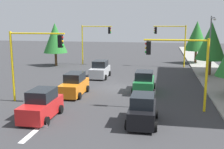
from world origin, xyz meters
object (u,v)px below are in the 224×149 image
object	(u,v)px
traffic_signal_far_left	(172,38)
car_black	(143,110)
traffic_signal_near_left	(180,60)
car_silver	(100,70)
car_orange	(74,85)
car_red	(42,105)
traffic_signal_near_right	(33,53)
tree_roadside_mid	(211,41)
tree_roadside_far	(197,36)
street_lamp_curbside	(210,42)
traffic_signal_far_right	(94,37)
tree_opposite_side	(55,38)
car_green	(144,82)

from	to	relation	value
traffic_signal_far_left	car_black	distance (m)	23.65
traffic_signal_near_left	car_silver	xyz separation A→B (m)	(-10.67, -8.33, -2.87)
car_orange	car_red	size ratio (longest dim) A/B	1.04
traffic_signal_near_right	car_black	xyz separation A→B (m)	(3.29, 8.93, -3.13)
traffic_signal_near_right	car_black	size ratio (longest dim) A/B	1.52
traffic_signal_far_left	tree_roadside_mid	world-z (taller)	tree_roadside_mid
traffic_signal_far_left	tree_roadside_far	xyz separation A→B (m)	(-4.00, 3.77, 0.09)
tree_roadside_far	car_black	size ratio (longest dim) A/B	1.73
tree_roadside_far	car_silver	world-z (taller)	tree_roadside_far
street_lamp_curbside	car_silver	bearing A→B (deg)	-95.09
traffic_signal_far_left	tree_roadside_mid	bearing A→B (deg)	35.42
traffic_signal_far_right	car_orange	xyz separation A→B (m)	(17.27, 2.49, -3.24)
tree_roadside_mid	car_red	size ratio (longest dim) A/B	1.60
tree_roadside_mid	car_red	distance (m)	22.33
traffic_signal_far_right	tree_roadside_mid	bearing A→B (deg)	69.12
car_red	traffic_signal_far_left	bearing A→B (deg)	158.43
tree_roadside_mid	car_silver	size ratio (longest dim) A/B	1.63
car_red	tree_roadside_far	bearing A→B (deg)	154.60
tree_opposite_side	tree_roadside_mid	world-z (taller)	tree_roadside_mid
car_orange	car_red	world-z (taller)	same
car_red	traffic_signal_near_right	bearing A→B (deg)	-148.00
traffic_signal_near_right	car_black	bearing A→B (deg)	69.79
tree_opposite_side	tree_roadside_mid	distance (m)	21.38
traffic_signal_far_left	car_black	bearing A→B (deg)	-6.13
tree_opposite_side	tree_roadside_far	distance (m)	21.36
traffic_signal_far_right	tree_roadside_far	bearing A→B (deg)	104.72
car_silver	traffic_signal_far_left	bearing A→B (deg)	137.92
car_silver	car_red	bearing A→B (deg)	-3.42
tree_opposite_side	traffic_signal_near_left	bearing A→B (deg)	42.75
car_silver	street_lamp_curbside	bearing A→B (deg)	84.91
tree_opposite_side	car_green	xyz separation A→B (m)	(13.10, 13.79, -3.18)
tree_roadside_far	car_red	world-z (taller)	tree_roadside_far
tree_roadside_mid	car_black	size ratio (longest dim) A/B	1.69
traffic_signal_far_right	car_silver	size ratio (longest dim) A/B	1.51
car_silver	tree_roadside_far	bearing A→B (deg)	137.55
street_lamp_curbside	car_black	size ratio (longest dim) A/B	1.87
traffic_signal_far_left	car_red	world-z (taller)	traffic_signal_far_left
car_green	car_orange	bearing A→B (deg)	-70.18
traffic_signal_near_right	traffic_signal_far_left	bearing A→B (deg)	150.25
car_orange	car_black	xyz separation A→B (m)	(6.02, 6.46, -0.00)
traffic_signal_near_left	tree_opposite_side	size ratio (longest dim) A/B	0.85
tree_roadside_far	car_black	distance (m)	28.20
traffic_signal_far_right	tree_roadside_far	xyz separation A→B (m)	(-4.00, 15.23, 0.12)
traffic_signal_near_right	car_red	world-z (taller)	traffic_signal_near_right
street_lamp_curbside	tree_roadside_mid	distance (m)	4.47
traffic_signal_near_right	traffic_signal_far_right	bearing A→B (deg)	-179.92
tree_opposite_side	car_green	world-z (taller)	tree_opposite_side
traffic_signal_near_right	tree_roadside_far	bearing A→B (deg)	147.65
traffic_signal_near_right	car_green	world-z (taller)	traffic_signal_near_right
traffic_signal_far_left	car_green	distance (m)	15.72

